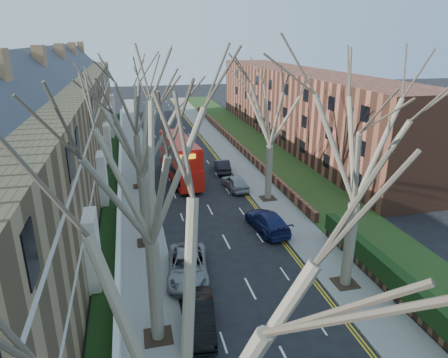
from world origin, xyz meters
TOP-DOWN VIEW (x-y plane):
  - pavement_left at (-6.00, 39.00)m, footprint 3.00×102.00m
  - pavement_right at (6.00, 39.00)m, footprint 3.00×102.00m
  - terrace_left at (-13.65, 31.00)m, footprint 9.70×78.00m
  - flats_right at (17.46, 43.00)m, footprint 13.97×54.00m
  - front_wall_left at (-7.65, 31.00)m, footprint 0.30×78.00m
  - grass_verge_right at (10.50, 39.00)m, footprint 6.00×102.00m
  - tree_left_near at (-5.70, -4.00)m, footprint 9.80×9.80m
  - tree_left_mid at (-5.70, 6.00)m, footprint 10.50×10.50m
  - tree_left_far at (-5.70, 16.00)m, footprint 10.15×10.15m
  - tree_left_dist at (-5.70, 28.00)m, footprint 10.50×10.50m
  - tree_right_mid at (5.70, 8.00)m, footprint 10.50×10.50m
  - tree_right_far at (5.70, 22.00)m, footprint 10.15×10.15m
  - double_decker_bus at (-1.44, 29.43)m, footprint 3.36×10.50m
  - car_left_mid at (-3.58, 6.30)m, footprint 2.09×4.62m
  - car_left_far at (-3.43, 11.12)m, footprint 3.22×5.71m
  - car_right_near at (3.56, 16.11)m, footprint 2.59×5.36m
  - car_right_mid at (3.43, 25.28)m, footprint 2.12×4.42m
  - car_right_far at (3.44, 30.90)m, footprint 1.93×4.41m

SIDE VIEW (x-z plane):
  - pavement_left at x=-6.00m, z-range 0.00..0.12m
  - pavement_right at x=6.00m, z-range 0.00..0.12m
  - grass_verge_right at x=10.50m, z-range 0.12..0.18m
  - front_wall_left at x=-7.65m, z-range 0.12..1.12m
  - car_right_far at x=3.44m, z-range 0.00..1.41m
  - car_right_mid at x=3.43m, z-range 0.00..1.46m
  - car_left_mid at x=-3.58m, z-range 0.00..1.47m
  - car_right_near at x=3.56m, z-range 0.00..1.50m
  - car_left_far at x=-3.43m, z-range 0.00..1.50m
  - double_decker_bus at x=-1.44m, z-range -0.04..4.30m
  - flats_right at x=17.46m, z-range -0.02..9.98m
  - terrace_left at x=-13.65m, z-range -1.27..12.33m
  - tree_left_near at x=-5.70m, z-range 2.06..15.79m
  - tree_left_far at x=-5.70m, z-range 2.13..16.35m
  - tree_right_far at x=5.70m, z-range 2.13..16.35m
  - tree_left_mid at x=-5.70m, z-range 2.20..16.91m
  - tree_right_mid at x=5.70m, z-range 2.20..16.91m
  - tree_left_dist at x=-5.70m, z-range 2.20..16.91m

